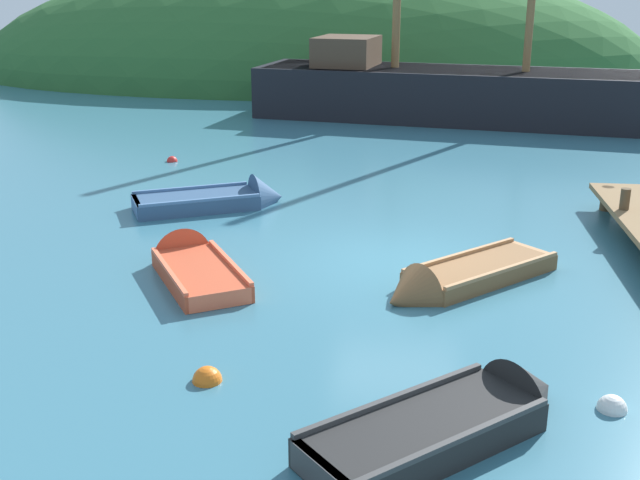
# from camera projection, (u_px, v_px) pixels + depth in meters

# --- Properties ---
(ground_plane) EXTENTS (120.00, 120.00, 0.00)m
(ground_plane) POSITION_uv_depth(u_px,v_px,m) (399.00, 262.00, 15.00)
(ground_plane) COLOR teal
(shore_hill) EXTENTS (36.72, 18.06, 12.34)m
(shore_hill) POSITION_uv_depth(u_px,v_px,m) (308.00, 77.00, 42.71)
(shore_hill) COLOR #2D602D
(shore_hill) RESTS_ON ground
(sailing_ship) EXTENTS (17.46, 6.31, 11.95)m
(sailing_ship) POSITION_uv_depth(u_px,v_px,m) (447.00, 101.00, 29.72)
(sailing_ship) COLOR black
(sailing_ship) RESTS_ON ground
(rowboat_far) EXTENTS (3.71, 2.68, 1.21)m
(rowboat_far) POSITION_uv_depth(u_px,v_px,m) (222.00, 202.00, 18.61)
(rowboat_far) COLOR #335175
(rowboat_far) RESTS_ON ground
(rowboat_near_dock) EXTENTS (3.49, 3.27, 1.10)m
(rowboat_near_dock) POSITION_uv_depth(u_px,v_px,m) (460.00, 423.00, 9.36)
(rowboat_near_dock) COLOR black
(rowboat_near_dock) RESTS_ON ground
(rowboat_portside) EXTENTS (3.40, 3.32, 1.04)m
(rowboat_portside) POSITION_uv_depth(u_px,v_px,m) (456.00, 282.00, 13.80)
(rowboat_portside) COLOR brown
(rowboat_portside) RESTS_ON ground
(rowboat_outer_right) EXTENTS (2.58, 3.28, 1.13)m
(rowboat_outer_right) POSITION_uv_depth(u_px,v_px,m) (192.00, 268.00, 14.44)
(rowboat_outer_right) COLOR #C64C2D
(rowboat_outer_right) RESTS_ON ground
(buoy_white) EXTENTS (0.38, 0.38, 0.38)m
(buoy_white) POSITION_uv_depth(u_px,v_px,m) (612.00, 409.00, 9.90)
(buoy_white) COLOR white
(buoy_white) RESTS_ON ground
(buoy_red) EXTENTS (0.32, 0.32, 0.32)m
(buoy_red) POSITION_uv_depth(u_px,v_px,m) (172.00, 161.00, 23.17)
(buoy_red) COLOR red
(buoy_red) RESTS_ON ground
(buoy_orange) EXTENTS (0.41, 0.41, 0.41)m
(buoy_orange) POSITION_uv_depth(u_px,v_px,m) (207.00, 381.00, 10.60)
(buoy_orange) COLOR orange
(buoy_orange) RESTS_ON ground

